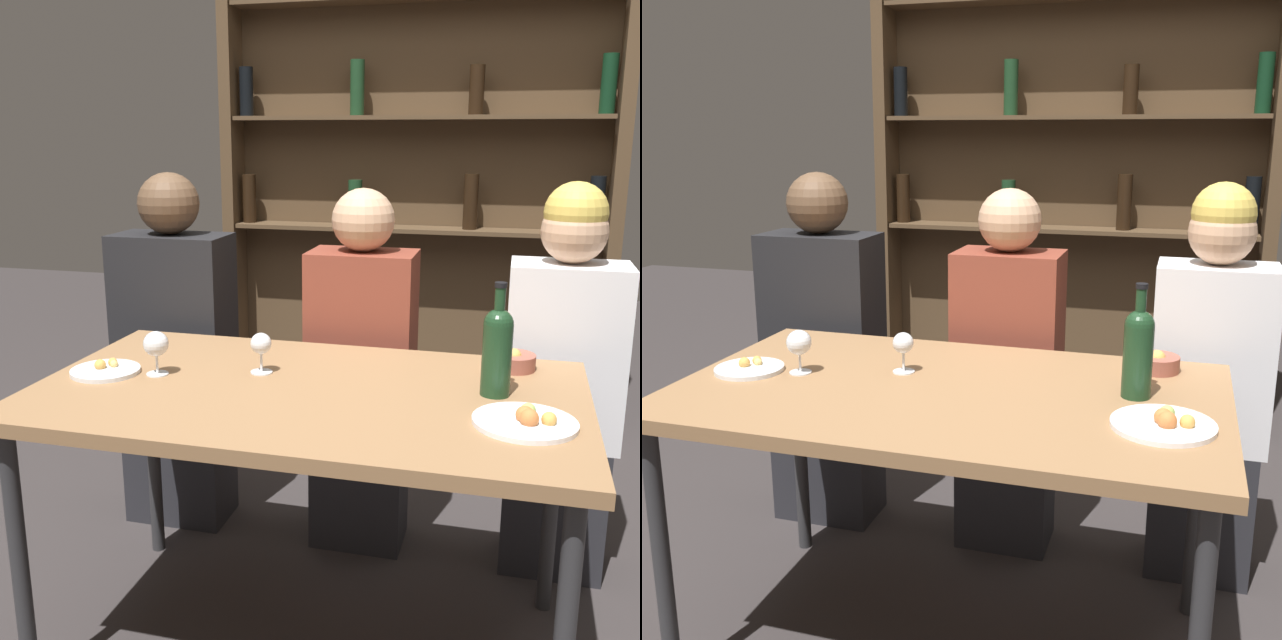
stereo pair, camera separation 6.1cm
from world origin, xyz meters
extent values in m
cube|color=olive|center=(0.00, 0.00, 0.75)|extent=(1.40, 0.83, 0.04)
cylinder|color=#2D2D30|center=(-0.64, -0.35, 0.37)|extent=(0.04, 0.04, 0.73)
cylinder|color=#2D2D30|center=(-0.64, 0.35, 0.37)|extent=(0.04, 0.04, 0.73)
cylinder|color=#2D2D30|center=(0.64, 0.35, 0.37)|extent=(0.04, 0.04, 0.73)
cube|color=#4C3823|center=(0.00, 1.95, 1.07)|extent=(1.83, 0.02, 2.14)
cube|color=#4C3823|center=(-0.91, 1.85, 1.07)|extent=(0.06, 0.18, 2.14)
cube|color=#4C3823|center=(0.91, 1.85, 1.07)|extent=(0.06, 0.18, 2.14)
cube|color=#4C3823|center=(0.00, 1.85, 0.95)|extent=(1.75, 0.18, 0.02)
cylinder|color=black|center=(-0.83, 1.84, 1.08)|extent=(0.07, 0.07, 0.24)
cylinder|color=#19381E|center=(-0.28, 1.84, 1.07)|extent=(0.07, 0.07, 0.22)
cylinder|color=black|center=(0.27, 1.85, 1.09)|extent=(0.07, 0.07, 0.26)
cylinder|color=black|center=(0.83, 1.84, 1.09)|extent=(0.07, 0.07, 0.26)
cube|color=#4C3823|center=(0.00, 1.85, 1.47)|extent=(1.75, 0.18, 0.02)
cylinder|color=black|center=(-0.83, 1.84, 1.60)|extent=(0.07, 0.07, 0.23)
cylinder|color=#19381E|center=(-0.28, 1.84, 1.61)|extent=(0.07, 0.07, 0.25)
cylinder|color=black|center=(0.28, 1.84, 1.59)|extent=(0.07, 0.07, 0.22)
cylinder|color=black|center=(0.84, 1.84, 1.61)|extent=(0.07, 0.07, 0.25)
cylinder|color=#19381E|center=(0.47, 0.07, 0.86)|extent=(0.07, 0.07, 0.18)
sphere|color=#19381E|center=(0.47, 0.07, 0.95)|extent=(0.07, 0.07, 0.07)
cylinder|color=#19381E|center=(0.47, 0.07, 1.00)|extent=(0.03, 0.03, 0.09)
cylinder|color=black|center=(0.47, 0.07, 1.05)|extent=(0.03, 0.03, 0.01)
cylinder|color=silver|center=(-0.42, 0.00, 0.77)|extent=(0.06, 0.06, 0.00)
cylinder|color=silver|center=(-0.42, 0.00, 0.80)|extent=(0.01, 0.01, 0.06)
sphere|color=silver|center=(-0.42, 0.00, 0.85)|extent=(0.07, 0.07, 0.07)
cylinder|color=silver|center=(-0.16, 0.09, 0.77)|extent=(0.06, 0.06, 0.00)
cylinder|color=silver|center=(-0.16, 0.09, 0.80)|extent=(0.01, 0.01, 0.06)
sphere|color=silver|center=(-0.16, 0.09, 0.85)|extent=(0.06, 0.06, 0.06)
cylinder|color=silver|center=(-0.57, -0.02, 0.77)|extent=(0.19, 0.19, 0.01)
sphere|color=#E5BC66|center=(-0.55, 0.00, 0.79)|extent=(0.02, 0.02, 0.02)
sphere|color=gold|center=(-0.58, -0.02, 0.79)|extent=(0.03, 0.03, 0.03)
sphere|color=gold|center=(-0.56, 0.01, 0.79)|extent=(0.03, 0.03, 0.03)
cylinder|color=white|center=(0.54, -0.12, 0.77)|extent=(0.23, 0.23, 0.01)
sphere|color=#C67038|center=(0.54, -0.12, 0.79)|extent=(0.04, 0.04, 0.04)
sphere|color=gold|center=(0.59, -0.12, 0.79)|extent=(0.03, 0.03, 0.03)
sphere|color=#C67038|center=(0.55, -0.14, 0.79)|extent=(0.04, 0.04, 0.04)
sphere|color=#99B256|center=(0.55, -0.08, 0.79)|extent=(0.04, 0.04, 0.04)
cylinder|color=#995142|center=(0.51, 0.30, 0.79)|extent=(0.12, 0.12, 0.04)
sphere|color=gold|center=(0.51, 0.30, 0.80)|extent=(0.05, 0.05, 0.05)
cube|color=#26262B|center=(-0.66, 0.60, 0.23)|extent=(0.36, 0.22, 0.45)
cube|color=black|center=(-0.66, 0.60, 0.76)|extent=(0.40, 0.22, 0.61)
sphere|color=brown|center=(-0.66, 0.60, 1.17)|extent=(0.21, 0.21, 0.21)
cube|color=#26262B|center=(0.02, 0.60, 0.23)|extent=(0.31, 0.22, 0.45)
cube|color=brown|center=(0.02, 0.60, 0.74)|extent=(0.35, 0.22, 0.58)
sphere|color=tan|center=(0.02, 0.60, 1.13)|extent=(0.20, 0.20, 0.20)
cube|color=#26262B|center=(0.66, 0.60, 0.23)|extent=(0.32, 0.22, 0.45)
cube|color=white|center=(0.66, 0.60, 0.73)|extent=(0.36, 0.22, 0.57)
sphere|color=tan|center=(0.66, 0.60, 1.12)|extent=(0.20, 0.20, 0.20)
sphere|color=gold|center=(0.66, 0.60, 1.17)|extent=(0.19, 0.19, 0.19)
camera|label=1|loc=(0.50, -1.75, 1.40)|focal=42.00mm
camera|label=2|loc=(0.56, -1.73, 1.40)|focal=42.00mm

